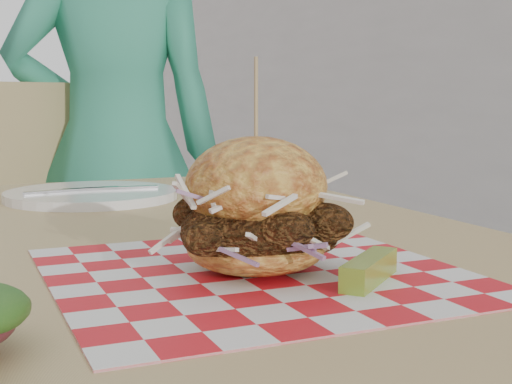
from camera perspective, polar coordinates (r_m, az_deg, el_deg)
diner at (r=1.89m, az=-11.11°, el=3.19°), size 0.63×0.48×1.54m
patio_table at (r=0.85m, az=-8.56°, el=-8.82°), size 0.80×1.20×0.75m
patio_chair at (r=1.84m, az=-17.61°, el=-4.05°), size 0.54×0.55×0.95m
paper_liner at (r=0.65m, az=0.00°, el=-6.48°), size 0.36×0.36×0.00m
sandwich at (r=0.64m, az=-0.00°, el=-1.75°), size 0.17×0.17×0.19m
pickle_spear at (r=0.62m, az=9.06°, el=-6.14°), size 0.09×0.08×0.02m
place_setting at (r=1.16m, az=-13.00°, el=-0.21°), size 0.27×0.27×0.02m
kraft_tray at (r=1.24m, az=0.06°, el=1.16°), size 0.15×0.12×0.06m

